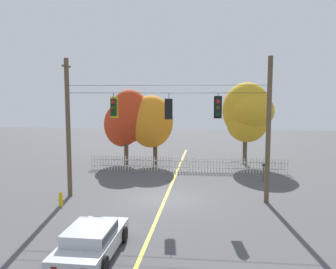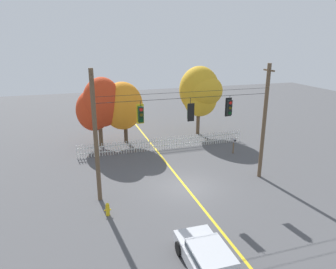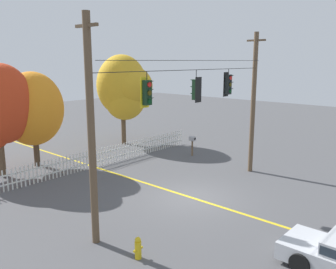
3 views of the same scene
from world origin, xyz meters
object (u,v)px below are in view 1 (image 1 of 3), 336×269
(parked_car, at_px, (91,240))
(traffic_signal_northbound_primary, at_px, (169,109))
(autumn_oak_far_east, at_px, (248,113))
(traffic_signal_southbound_primary, at_px, (114,107))
(autumn_maple_near_fence, at_px, (127,120))
(roadside_mailbox, at_px, (264,166))
(fire_hydrant, at_px, (61,199))
(autumn_maple_mid, at_px, (151,120))
(traffic_signal_northbound_secondary, at_px, (218,107))

(parked_car, bearing_deg, traffic_signal_northbound_primary, 75.24)
(autumn_oak_far_east, bearing_deg, traffic_signal_southbound_primary, -128.05)
(autumn_maple_near_fence, distance_m, autumn_oak_far_east, 10.07)
(roadside_mailbox, bearing_deg, parked_car, -122.62)
(autumn_oak_far_east, bearing_deg, fire_hydrant, -130.52)
(autumn_maple_mid, relative_size, fire_hydrant, 7.61)
(autumn_maple_near_fence, distance_m, parked_car, 18.08)
(traffic_signal_northbound_primary, distance_m, autumn_oak_far_east, 12.08)
(parked_car, bearing_deg, autumn_maple_near_fence, 98.66)
(parked_car, height_order, roadside_mailbox, roadside_mailbox)
(traffic_signal_southbound_primary, distance_m, fire_hydrant, 5.68)
(traffic_signal_southbound_primary, relative_size, autumn_maple_mid, 0.24)
(traffic_signal_southbound_primary, bearing_deg, traffic_signal_northbound_secondary, 0.00)
(traffic_signal_southbound_primary, xyz_separation_m, traffic_signal_northbound_primary, (3.09, -0.02, -0.07))
(traffic_signal_southbound_primary, distance_m, traffic_signal_northbound_secondary, 5.75)
(traffic_signal_northbound_secondary, bearing_deg, roadside_mailbox, 55.63)
(autumn_oak_far_east, xyz_separation_m, roadside_mailbox, (0.48, -6.16, -3.16))
(autumn_maple_near_fence, distance_m, fire_hydrant, 12.43)
(autumn_maple_mid, height_order, parked_car, autumn_maple_mid)
(autumn_oak_far_east, relative_size, roadside_mailbox, 5.02)
(autumn_maple_mid, bearing_deg, traffic_signal_northbound_primary, -75.38)
(autumn_maple_mid, distance_m, fire_hydrant, 12.72)
(traffic_signal_southbound_primary, bearing_deg, autumn_maple_near_fence, 98.96)
(traffic_signal_southbound_primary, bearing_deg, parked_car, -81.73)
(autumn_maple_near_fence, bearing_deg, traffic_signal_southbound_primary, -81.04)
(autumn_oak_far_east, height_order, parked_car, autumn_oak_far_east)
(parked_car, xyz_separation_m, fire_hydrant, (-3.52, 5.66, -0.23))
(traffic_signal_northbound_secondary, xyz_separation_m, parked_car, (-4.65, -7.58, -4.56))
(traffic_signal_southbound_primary, bearing_deg, autumn_oak_far_east, 51.95)
(autumn_maple_near_fence, xyz_separation_m, roadside_mailbox, (10.50, -5.40, -2.60))
(traffic_signal_northbound_secondary, xyz_separation_m, roadside_mailbox, (3.16, 4.63, -4.06))
(traffic_signal_southbound_primary, relative_size, traffic_signal_northbound_primary, 0.97)
(autumn_maple_near_fence, bearing_deg, traffic_signal_northbound_primary, -65.04)
(traffic_signal_southbound_primary, height_order, autumn_maple_near_fence, autumn_maple_near_fence)
(traffic_signal_northbound_secondary, bearing_deg, fire_hydrant, -166.77)
(autumn_maple_near_fence, height_order, parked_car, autumn_maple_near_fence)
(traffic_signal_northbound_secondary, height_order, autumn_maple_near_fence, autumn_maple_near_fence)
(traffic_signal_southbound_primary, xyz_separation_m, roadside_mailbox, (8.92, 4.63, -4.03))
(autumn_oak_far_east, xyz_separation_m, parked_car, (-7.34, -18.37, -3.66))
(traffic_signal_southbound_primary, height_order, autumn_oak_far_east, autumn_oak_far_east)
(autumn_maple_mid, bearing_deg, autumn_maple_near_fence, 179.82)
(traffic_signal_southbound_primary, distance_m, traffic_signal_northbound_primary, 3.10)
(traffic_signal_southbound_primary, relative_size, traffic_signal_northbound_secondary, 1.01)
(traffic_signal_northbound_primary, distance_m, autumn_maple_near_fence, 11.16)
(traffic_signal_northbound_primary, height_order, traffic_signal_northbound_secondary, same)
(traffic_signal_northbound_primary, bearing_deg, autumn_maple_near_fence, 114.96)
(roadside_mailbox, bearing_deg, traffic_signal_southbound_primary, -152.58)
(autumn_maple_near_fence, bearing_deg, fire_hydrant, -94.01)
(traffic_signal_southbound_primary, height_order, traffic_signal_northbound_primary, same)
(traffic_signal_southbound_primary, distance_m, autumn_maple_mid, 10.14)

